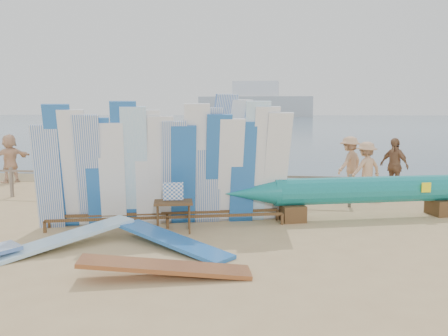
% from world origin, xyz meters
% --- Properties ---
extents(ground, '(160.00, 160.00, 0.00)m').
position_xyz_m(ground, '(0.00, 0.00, 0.00)').
color(ground, tan).
rests_on(ground, ground).
extents(ocean, '(320.00, 240.00, 0.02)m').
position_xyz_m(ocean, '(0.00, 128.00, 0.00)').
color(ocean, '#405A73').
rests_on(ocean, ground).
extents(wet_sand_strip, '(40.00, 2.60, 0.01)m').
position_xyz_m(wet_sand_strip, '(0.00, 7.20, 0.00)').
color(wet_sand_strip, olive).
rests_on(wet_sand_strip, ground).
extents(distant_ship, '(45.00, 8.00, 14.00)m').
position_xyz_m(distant_ship, '(-12.00, 180.00, 5.31)').
color(distant_ship, '#999EA3').
rests_on(distant_ship, ocean).
extents(fence, '(12.08, 0.08, 0.90)m').
position_xyz_m(fence, '(0.00, 3.00, 0.63)').
color(fence, '#7C6D5D').
rests_on(fence, ground).
extents(main_surfboard_rack, '(5.62, 2.37, 2.83)m').
position_xyz_m(main_surfboard_rack, '(1.68, 0.17, 1.27)').
color(main_surfboard_rack, brown).
rests_on(main_surfboard_rack, ground).
extents(side_surfboard_rack, '(2.37, 2.26, 3.01)m').
position_xyz_m(side_surfboard_rack, '(3.12, 1.65, 1.35)').
color(side_surfboard_rack, brown).
rests_on(side_surfboard_rack, ground).
extents(outrigger_canoe, '(7.01, 2.81, 1.02)m').
position_xyz_m(outrigger_canoe, '(6.33, 1.74, 0.65)').
color(outrigger_canoe, brown).
rests_on(outrigger_canoe, ground).
extents(vendor_table, '(0.94, 0.77, 1.09)m').
position_xyz_m(vendor_table, '(1.95, -0.34, 0.36)').
color(vendor_table, brown).
rests_on(vendor_table, ground).
extents(flat_board_c, '(2.75, 1.17, 0.34)m').
position_xyz_m(flat_board_c, '(2.54, -3.08, 0.00)').
color(flat_board_c, brown).
rests_on(flat_board_c, ground).
extents(flat_board_b, '(2.08, 2.48, 0.38)m').
position_xyz_m(flat_board_b, '(0.20, -1.74, 0.00)').
color(flat_board_b, '#95CBEF').
rests_on(flat_board_b, ground).
extents(flat_board_d, '(2.59, 1.89, 0.32)m').
position_xyz_m(flat_board_d, '(2.24, -1.52, 0.00)').
color(flat_board_d, '#2463B4').
rests_on(flat_board_d, ground).
extents(beach_chair_left, '(0.58, 0.60, 0.85)m').
position_xyz_m(beach_chair_left, '(0.73, 3.95, 0.25)').
color(beach_chair_left, red).
rests_on(beach_chair_left, ground).
extents(beach_chair_right, '(0.69, 0.71, 0.94)m').
position_xyz_m(beach_chair_right, '(1.01, 4.34, 0.27)').
color(beach_chair_right, red).
rests_on(beach_chair_right, ground).
extents(stroller, '(0.72, 0.86, 1.01)m').
position_xyz_m(stroller, '(1.03, 4.07, 0.41)').
color(stroller, red).
rests_on(stroller, ground).
extents(beachgoer_extra_0, '(1.14, 0.97, 1.67)m').
position_xyz_m(beachgoer_extra_0, '(6.68, 4.90, 0.83)').
color(beachgoer_extra_0, tan).
rests_on(beachgoer_extra_0, ground).
extents(beachgoer_11, '(1.33, 1.67, 1.77)m').
position_xyz_m(beachgoer_11, '(-5.82, 5.74, 0.89)').
color(beachgoer_11, beige).
rests_on(beachgoer_11, ground).
extents(beachgoer_4, '(0.78, 1.03, 1.61)m').
position_xyz_m(beachgoer_4, '(0.84, 4.45, 0.81)').
color(beachgoer_4, '#8C6042').
rests_on(beachgoer_4, ground).
extents(beachgoer_7, '(0.56, 0.76, 1.85)m').
position_xyz_m(beachgoer_7, '(2.45, 6.59, 0.93)').
color(beachgoer_7, '#8C6042').
rests_on(beachgoer_7, ground).
extents(beachgoer_9, '(1.07, 1.20, 1.78)m').
position_xyz_m(beachgoer_9, '(6.29, 5.93, 0.89)').
color(beachgoer_9, tan).
rests_on(beachgoer_9, ground).
extents(beachgoer_1, '(0.60, 0.74, 1.79)m').
position_xyz_m(beachgoer_1, '(-2.56, 4.22, 0.90)').
color(beachgoer_1, '#8C6042').
rests_on(beachgoer_1, ground).
extents(beachgoer_6, '(0.95, 0.89, 1.81)m').
position_xyz_m(beachgoer_6, '(2.56, 4.56, 0.90)').
color(beachgoer_6, tan).
rests_on(beachgoer_6, ground).
extents(beachgoer_10, '(1.02, 1.08, 1.77)m').
position_xyz_m(beachgoer_10, '(7.60, 5.39, 0.88)').
color(beachgoer_10, '#8C6042').
rests_on(beachgoer_10, ground).
extents(beachgoer_8, '(0.63, 0.96, 1.80)m').
position_xyz_m(beachgoer_8, '(3.94, 5.08, 0.90)').
color(beachgoer_8, beige).
rests_on(beachgoer_8, ground).
extents(beachgoer_3, '(1.05, 1.00, 1.59)m').
position_xyz_m(beachgoer_3, '(-2.53, 5.71, 0.80)').
color(beachgoer_3, tan).
rests_on(beachgoer_3, ground).
extents(beachgoer_2, '(0.81, 0.86, 1.65)m').
position_xyz_m(beachgoer_2, '(-2.39, 4.49, 0.83)').
color(beachgoer_2, beige).
rests_on(beachgoer_2, ground).
extents(beachgoer_5, '(1.00, 1.63, 1.67)m').
position_xyz_m(beachgoer_5, '(1.49, 6.73, 0.84)').
color(beachgoer_5, beige).
rests_on(beachgoer_5, ground).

